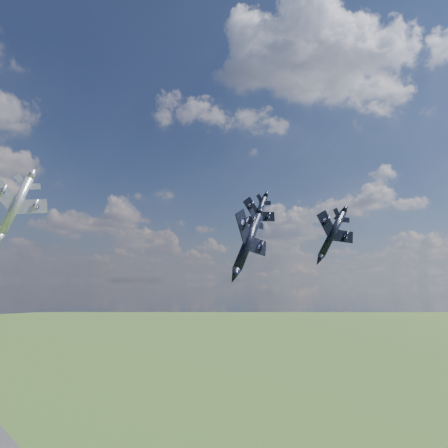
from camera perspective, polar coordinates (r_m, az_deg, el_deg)
jet_lead_navy at (r=74.87m, az=3.18°, el=-2.32°), size 15.45×18.89×9.59m
jet_right_navy at (r=86.95m, az=13.98°, el=-1.25°), size 13.49×16.17×7.78m
jet_high_navy at (r=102.27m, az=4.36°, el=1.13°), size 12.91×15.56×6.79m
jet_left_silver at (r=76.36m, az=-25.56°, el=2.17°), size 12.50×15.24×6.15m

